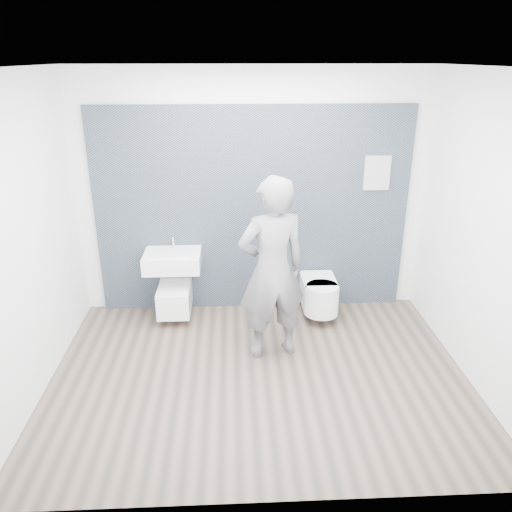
{
  "coord_description": "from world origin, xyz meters",
  "views": [
    {
      "loc": [
        -0.23,
        -4.06,
        2.88
      ],
      "look_at": [
        0.0,
        0.6,
        1.0
      ],
      "focal_mm": 35.0,
      "sensor_mm": 36.0,
      "label": 1
    }
  ],
  "objects_px": {
    "toilet_square": "(175,296)",
    "visitor": "(272,270)",
    "washbasin": "(172,260)",
    "toilet_rounded": "(320,294)"
  },
  "relations": [
    {
      "from": "toilet_rounded",
      "to": "visitor",
      "type": "relative_size",
      "value": 0.35
    },
    {
      "from": "toilet_square",
      "to": "visitor",
      "type": "xyz_separation_m",
      "value": [
        1.07,
        -0.79,
        0.66
      ]
    },
    {
      "from": "toilet_square",
      "to": "toilet_rounded",
      "type": "xyz_separation_m",
      "value": [
        1.69,
        -0.07,
        0.02
      ]
    },
    {
      "from": "washbasin",
      "to": "toilet_square",
      "type": "bearing_deg",
      "value": -90.0
    },
    {
      "from": "toilet_square",
      "to": "visitor",
      "type": "relative_size",
      "value": 0.36
    },
    {
      "from": "visitor",
      "to": "toilet_square",
      "type": "bearing_deg",
      "value": -50.84
    },
    {
      "from": "toilet_square",
      "to": "visitor",
      "type": "height_order",
      "value": "visitor"
    },
    {
      "from": "washbasin",
      "to": "toilet_square",
      "type": "height_order",
      "value": "washbasin"
    },
    {
      "from": "toilet_square",
      "to": "toilet_rounded",
      "type": "height_order",
      "value": "toilet_square"
    },
    {
      "from": "toilet_square",
      "to": "visitor",
      "type": "distance_m",
      "value": 1.48
    }
  ]
}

